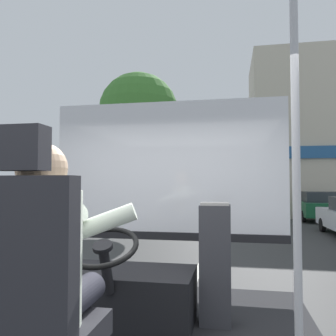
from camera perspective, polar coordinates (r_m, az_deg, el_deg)
ground at (r=10.90m, az=7.07°, el=-12.11°), size 18.00×44.00×0.06m
driver_seat at (r=1.64m, az=-22.03°, el=-20.94°), size 0.48×0.48×1.30m
bus_driver at (r=1.67m, az=-20.02°, el=-13.51°), size 0.75×0.54×0.81m
steering_console at (r=2.78m, az=-7.80°, el=-20.40°), size 1.10×0.93×0.76m
handrail_pole at (r=1.94m, az=20.89°, el=-2.66°), size 0.04×0.04×2.13m
fare_box at (r=2.71m, az=8.01°, el=-15.58°), size 0.24×0.20×0.92m
windshield_panel at (r=3.61m, az=-0.18°, el=-2.93°), size 2.50×0.08×1.48m
street_tree at (r=13.78m, az=-5.00°, el=9.25°), size 3.18×3.18×6.21m
parked_car_green at (r=18.04m, az=24.07°, el=-5.73°), size 2.02×4.23×1.38m
parked_car_charcoal at (r=23.62m, az=21.24°, el=-5.12°), size 1.98×3.93×1.25m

